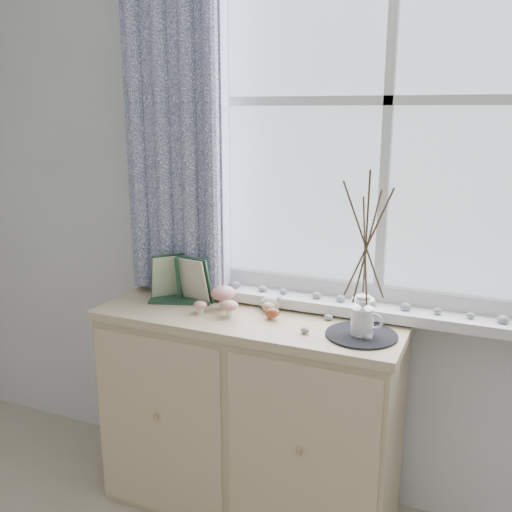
# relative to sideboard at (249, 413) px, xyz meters

# --- Properties ---
(sideboard) EXTENTS (1.20, 0.45, 0.85)m
(sideboard) POSITION_rel_sideboard_xyz_m (0.00, 0.00, 0.00)
(sideboard) COLOR tan
(sideboard) RESTS_ON ground
(botanical_book) EXTENTS (0.32, 0.22, 0.20)m
(botanical_book) POSITION_rel_sideboard_xyz_m (-0.32, 0.01, 0.53)
(botanical_book) COLOR #1D3D29
(botanical_book) RESTS_ON sideboard
(toadstool_cluster) EXTENTS (0.18, 0.16, 0.10)m
(toadstool_cluster) POSITION_rel_sideboard_xyz_m (-0.11, -0.01, 0.48)
(toadstool_cluster) COLOR white
(toadstool_cluster) RESTS_ON sideboard
(wooden_eggs) EXTENTS (0.13, 0.17, 0.06)m
(wooden_eggs) POSITION_rel_sideboard_xyz_m (0.06, 0.06, 0.45)
(wooden_eggs) COLOR tan
(wooden_eggs) RESTS_ON sideboard
(songbird_figurine) EXTENTS (0.13, 0.07, 0.06)m
(songbird_figurine) POSITION_rel_sideboard_xyz_m (0.06, 0.08, 0.45)
(songbird_figurine) COLOR silver
(songbird_figurine) RESTS_ON sideboard
(crocheted_doily) EXTENTS (0.25, 0.25, 0.01)m
(crocheted_doily) POSITION_rel_sideboard_xyz_m (0.45, -0.04, 0.43)
(crocheted_doily) COLOR black
(crocheted_doily) RESTS_ON sideboard
(twig_pitcher) EXTENTS (0.23, 0.23, 0.60)m
(twig_pitcher) POSITION_rel_sideboard_xyz_m (0.45, -0.04, 0.77)
(twig_pitcher) COLOR silver
(twig_pitcher) RESTS_ON crocheted_doily
(sideboard_pebbles) EXTENTS (0.33, 0.23, 0.02)m
(sideboard_pebbles) POSITION_rel_sideboard_xyz_m (0.33, 0.01, 0.44)
(sideboard_pebbles) COLOR #979699
(sideboard_pebbles) RESTS_ON sideboard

